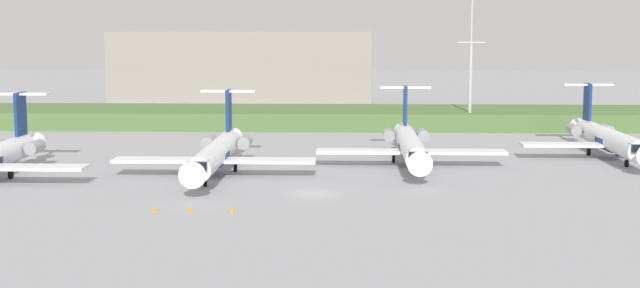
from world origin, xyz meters
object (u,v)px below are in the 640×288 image
at_px(antenna_mast, 471,75).
at_px(safety_cone_front_marker, 154,209).
at_px(regional_jet_fourth, 608,138).
at_px(safety_cone_rear_marker, 232,210).
at_px(safety_cone_mid_marker, 191,209).
at_px(regional_jet_second, 217,152).
at_px(regional_jet_third, 410,144).

relative_size(antenna_mast, safety_cone_front_marker, 40.17).
height_order(regional_jet_fourth, safety_cone_rear_marker, regional_jet_fourth).
distance_m(regional_jet_fourth, safety_cone_mid_marker, 59.99).
distance_m(regional_jet_second, regional_jet_third, 23.93).
bearing_deg(regional_jet_third, antenna_mast, 71.85).
xyz_separation_m(regional_jet_fourth, safety_cone_front_marker, (-51.15, -36.11, -2.26)).
relative_size(antenna_mast, safety_cone_rear_marker, 40.17).
height_order(regional_jet_second, safety_cone_mid_marker, regional_jet_second).
relative_size(safety_cone_front_marker, safety_cone_rear_marker, 1.00).
distance_m(safety_cone_front_marker, safety_cone_rear_marker, 7.16).
bearing_deg(safety_cone_mid_marker, antenna_mast, 62.96).
xyz_separation_m(antenna_mast, safety_cone_rear_marker, (-30.26, -66.59, -8.91)).
relative_size(regional_jet_third, safety_cone_mid_marker, 56.36).
xyz_separation_m(regional_jet_fourth, safety_cone_mid_marker, (-47.72, -36.29, -2.26)).
distance_m(regional_jet_third, regional_jet_fourth, 26.95).
xyz_separation_m(regional_jet_third, regional_jet_fourth, (26.00, 7.10, 0.00)).
relative_size(regional_jet_second, antenna_mast, 1.40).
bearing_deg(safety_cone_rear_marker, antenna_mast, 65.56).
distance_m(regional_jet_second, antenna_mast, 57.57).
height_order(regional_jet_fourth, safety_cone_mid_marker, regional_jet_fourth).
distance_m(regional_jet_second, safety_cone_front_marker, 21.37).
distance_m(regional_jet_second, safety_cone_mid_marker, 21.41).
distance_m(safety_cone_front_marker, safety_cone_mid_marker, 3.43).
height_order(regional_jet_third, safety_cone_rear_marker, regional_jet_third).
relative_size(regional_jet_fourth, safety_cone_mid_marker, 56.36).
xyz_separation_m(regional_jet_second, safety_cone_rear_marker, (4.59, -21.26, -2.26)).
height_order(antenna_mast, safety_cone_front_marker, antenna_mast).
xyz_separation_m(regional_jet_second, regional_jet_third, (22.58, 7.92, 0.00)).
relative_size(regional_jet_fourth, safety_cone_rear_marker, 56.36).
bearing_deg(safety_cone_front_marker, antenna_mast, 60.61).
xyz_separation_m(regional_jet_third, antenna_mast, (12.27, 37.42, 6.65)).
xyz_separation_m(regional_jet_second, regional_jet_fourth, (48.58, 15.02, 0.00)).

